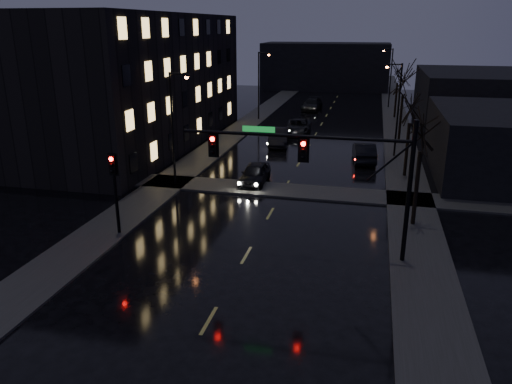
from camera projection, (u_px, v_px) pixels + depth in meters
The scene contains 23 objects.
ground at pixel (191, 351), 17.70m from camera, with size 160.00×160.00×0.00m, color black.
sidewalk_left at pixel (231, 136), 51.82m from camera, with size 3.00×140.00×0.12m, color #2D2D2B.
sidewalk_right at pixel (400, 144), 48.16m from camera, with size 3.00×140.00×0.12m, color #2D2D2B.
sidewalk_cross at pixel (283, 190), 34.76m from camera, with size 40.00×3.00×0.12m, color #2D2D2B.
apartment_block at pixel (134, 81), 47.03m from camera, with size 12.00×30.00×12.00m, color black.
commercial_right_near at pixel (504, 144), 37.57m from camera, with size 10.00×14.00×5.00m, color black.
commercial_right_far at pixel (474, 98), 57.39m from camera, with size 12.00×18.00×6.00m, color black.
far_block at pixel (326, 66), 89.08m from camera, with size 22.00×10.00×8.00m, color black.
signal_mast at pixel (329, 161), 23.62m from camera, with size 11.11×0.41×7.00m.
signal_pole_left at pixel (115, 182), 26.65m from camera, with size 0.35×0.41×4.53m.
tree_near at pixel (424, 119), 26.83m from camera, with size 3.52×3.52×8.08m.
tree_mid_a at pixel (412, 100), 36.19m from camera, with size 3.30×3.30×7.58m.
tree_mid_b at pixel (405, 74), 47.02m from camera, with size 3.74×3.74×8.59m.
tree_far at pixel (399, 68), 60.12m from camera, with size 3.43×3.43×7.88m.
streetlight_l_near at pixel (175, 120), 34.43m from camera, with size 1.53×0.28×8.00m.
streetlight_l_far at pixel (260, 80), 59.35m from camera, with size 1.53×0.28×8.00m.
streetlight_r_mid at pixel (396, 102), 42.24m from camera, with size 1.53×0.28×8.00m.
streetlight_r_far at pixel (389, 73), 68.09m from camera, with size 1.53×0.28×8.00m.
oncoming_car_a at pixel (255, 174), 36.19m from camera, with size 1.76×4.39×1.49m, color black.
oncoming_car_b at pixel (279, 137), 47.71m from camera, with size 1.75×5.01×1.65m, color black.
oncoming_car_c at pixel (298, 126), 52.98m from camera, with size 2.50×5.41×1.50m, color black.
oncoming_car_d at pixel (312, 104), 67.41m from camera, with size 2.22×5.47×1.59m, color black.
lead_car at pixel (364, 152), 42.03m from camera, with size 1.72×4.92×1.62m, color black.
Camera 1 is at (5.65, -14.06, 11.00)m, focal length 35.00 mm.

